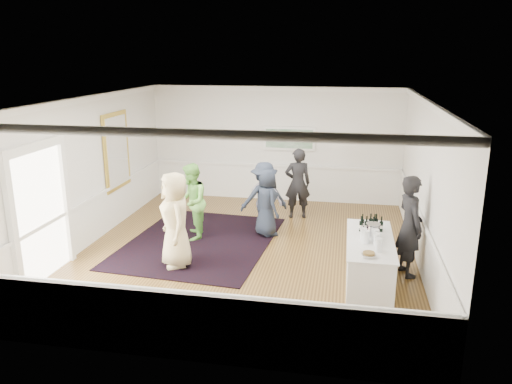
% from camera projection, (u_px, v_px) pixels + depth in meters
% --- Properties ---
extents(floor, '(8.00, 8.00, 0.00)m').
position_uv_depth(floor, '(247.00, 251.00, 10.61)').
color(floor, brown).
rests_on(floor, ground).
extents(ceiling, '(7.00, 8.00, 0.02)m').
position_uv_depth(ceiling, '(247.00, 99.00, 9.75)').
color(ceiling, white).
rests_on(ceiling, wall_back).
extents(wall_left, '(0.02, 8.00, 3.20)m').
position_uv_depth(wall_left, '(89.00, 171.00, 10.79)').
color(wall_left, white).
rests_on(wall_left, floor).
extents(wall_right, '(0.02, 8.00, 3.20)m').
position_uv_depth(wall_right, '(425.00, 186.00, 9.57)').
color(wall_right, white).
rests_on(wall_right, floor).
extents(wall_back, '(7.00, 0.02, 3.20)m').
position_uv_depth(wall_back, '(275.00, 144.00, 13.97)').
color(wall_back, white).
rests_on(wall_back, floor).
extents(wall_front, '(7.00, 0.02, 3.20)m').
position_uv_depth(wall_front, '(185.00, 253.00, 6.39)').
color(wall_front, white).
rests_on(wall_front, floor).
extents(wainscoting, '(7.00, 8.00, 1.00)m').
position_uv_depth(wainscoting, '(247.00, 229.00, 10.48)').
color(wainscoting, white).
rests_on(wainscoting, floor).
extents(mirror, '(0.05, 1.25, 1.85)m').
position_uv_depth(mirror, '(117.00, 151.00, 11.96)').
color(mirror, gold).
rests_on(mirror, wall_left).
extents(doorway, '(0.10, 1.78, 2.56)m').
position_uv_depth(doorway, '(40.00, 205.00, 9.03)').
color(doorway, white).
rests_on(doorway, wall_left).
extents(landscape_painting, '(1.44, 0.06, 0.66)m').
position_uv_depth(landscape_painting, '(289.00, 139.00, 13.80)').
color(landscape_painting, white).
rests_on(landscape_painting, wall_back).
extents(area_rug, '(3.33, 4.21, 0.02)m').
position_uv_depth(area_rug, '(200.00, 242.00, 11.12)').
color(area_rug, black).
rests_on(area_rug, floor).
extents(serving_table, '(0.82, 2.16, 0.87)m').
position_uv_depth(serving_table, '(369.00, 262.00, 8.99)').
color(serving_table, silver).
rests_on(serving_table, floor).
extents(bartender, '(0.67, 0.82, 1.93)m').
position_uv_depth(bartender, '(410.00, 226.00, 9.26)').
color(bartender, black).
rests_on(bartender, floor).
extents(guest_tan, '(1.00, 1.11, 1.90)m').
position_uv_depth(guest_tan, '(175.00, 220.00, 9.65)').
color(guest_tan, '#CAB67E').
rests_on(guest_tan, floor).
extents(guest_green, '(0.83, 0.97, 1.73)m').
position_uv_depth(guest_green, '(191.00, 202.00, 11.12)').
color(guest_green, '#71C04D').
rests_on(guest_green, floor).
extents(guest_lilac, '(0.96, 0.66, 1.51)m').
position_uv_depth(guest_lilac, '(265.00, 201.00, 11.54)').
color(guest_lilac, silver).
rests_on(guest_lilac, floor).
extents(guest_dark_a, '(1.24, 0.96, 1.68)m').
position_uv_depth(guest_dark_a, '(264.00, 198.00, 11.50)').
color(guest_dark_a, '#1E2533').
rests_on(guest_dark_a, floor).
extents(guest_dark_b, '(0.74, 0.57, 1.79)m').
position_uv_depth(guest_dark_b, '(298.00, 183.00, 12.56)').
color(guest_dark_b, black).
rests_on(guest_dark_b, floor).
extents(guest_navy, '(0.86, 0.92, 1.57)m').
position_uv_depth(guest_navy, '(267.00, 202.00, 11.35)').
color(guest_navy, '#1E2533').
rests_on(guest_navy, floor).
extents(wine_bottles, '(0.44, 0.27, 0.31)m').
position_uv_depth(wine_bottles, '(371.00, 222.00, 9.28)').
color(wine_bottles, black).
rests_on(wine_bottles, serving_table).
extents(juice_pitchers, '(0.36, 0.58, 0.24)m').
position_uv_depth(juice_pitchers, '(372.00, 238.00, 8.60)').
color(juice_pitchers, '#6DC345').
rests_on(juice_pitchers, serving_table).
extents(ice_bucket, '(0.26, 0.26, 0.25)m').
position_uv_depth(ice_bucket, '(373.00, 230.00, 8.96)').
color(ice_bucket, silver).
rests_on(ice_bucket, serving_table).
extents(nut_bowl, '(0.25, 0.25, 0.08)m').
position_uv_depth(nut_bowl, '(369.00, 255.00, 8.09)').
color(nut_bowl, white).
rests_on(nut_bowl, serving_table).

